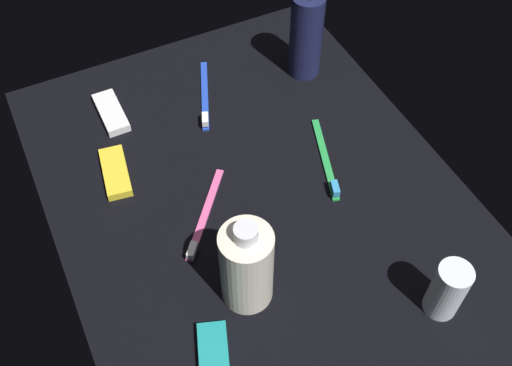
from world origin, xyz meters
TOP-DOWN VIEW (x-y plane):
  - ground_plane at (0.00, 0.00)cm, footprint 84.00×64.00cm
  - lotion_bottle at (23.01, -21.51)cm, footprint 6.08×6.08cm
  - bodywash_bottle at (-15.36, 8.94)cm, footprint 7.39×7.39cm
  - deodorant_stick at (-29.50, -14.69)cm, footprint 4.80×4.80cm
  - toothbrush_pink at (-1.28, 9.68)cm, footprint 14.71×12.30cm
  - toothbrush_green at (0.48, -13.57)cm, footprint 17.45×6.86cm
  - toothbrush_blue at (23.84, -1.10)cm, footprint 17.16×7.80cm
  - snack_bar_yellow at (13.93, 19.29)cm, footprint 10.89×5.53cm
  - snack_bar_white at (27.65, 15.70)cm, footprint 10.40×4.00cm
  - snack_bar_teal at (-22.92, 17.49)cm, footprint 11.14×7.24cm

SIDE VIEW (x-z plane):
  - ground_plane at x=0.00cm, z-range -1.20..0.00cm
  - toothbrush_pink at x=-1.28cm, z-range -0.44..1.66cm
  - toothbrush_green at x=0.48cm, z-range -0.44..1.66cm
  - toothbrush_blue at x=23.84cm, z-range -0.44..1.66cm
  - snack_bar_yellow at x=13.93cm, z-range 0.00..1.50cm
  - snack_bar_white at x=27.65cm, z-range 0.00..1.50cm
  - snack_bar_teal at x=-22.92cm, z-range 0.00..1.50cm
  - deodorant_stick at x=-29.50cm, z-range 0.00..9.86cm
  - bodywash_bottle at x=-15.36cm, z-range -0.87..15.69cm
  - lotion_bottle at x=23.01cm, z-range -1.19..18.29cm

